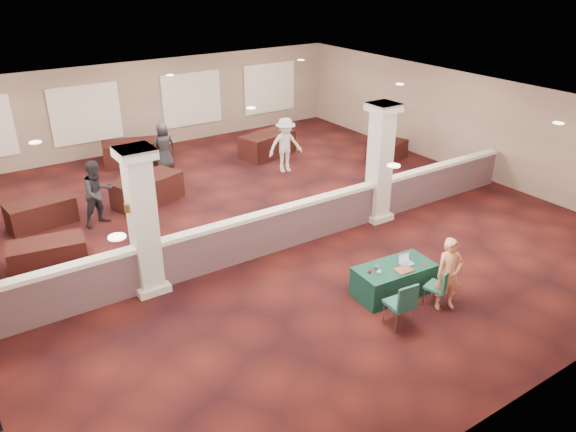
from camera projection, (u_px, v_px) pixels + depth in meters
ground at (254, 225)px, 15.07m from camera, size 16.00×16.00×0.00m
wall_back at (141, 106)px, 20.42m from camera, size 16.00×0.04×3.20m
wall_front at (525, 322)px, 8.38m from camera, size 16.00×0.04×3.20m
wall_right at (462, 122)px, 18.44m from camera, size 0.04×16.00×3.20m
ceiling at (251, 107)px, 13.72m from camera, size 16.00×16.00×0.02m
partition_wall at (285, 226)px, 13.71m from camera, size 15.60×0.28×1.10m
column_left at (143, 221)px, 11.49m from camera, size 0.72×0.72×3.20m
column_right at (380, 162)px, 14.77m from camera, size 0.72×0.72×3.20m
sconce_left at (127, 208)px, 11.19m from camera, size 0.12×0.12×0.18m
sconce_right at (154, 202)px, 11.47m from camera, size 0.12×0.12×0.18m
near_table at (394, 280)px, 11.90m from camera, size 1.77×0.98×0.66m
conf_chair_main at (442, 285)px, 11.37m from camera, size 0.54×0.54×0.87m
conf_chair_side at (403, 302)px, 10.71m from camera, size 0.53×0.54×0.97m
woman at (449, 274)px, 11.23m from camera, size 0.66×0.55×1.56m
far_table_front_left at (48, 255)px, 12.87m from camera, size 1.78×1.08×0.68m
far_table_front_center at (148, 190)px, 16.25m from camera, size 2.17×1.56×0.80m
far_table_front_right at (387, 152)px, 19.62m from camera, size 1.81×1.29×0.66m
far_table_back_left at (41, 213)px, 14.96m from camera, size 1.77×1.02×0.68m
far_table_back_center at (133, 153)px, 19.31m from camera, size 2.19×1.49×0.81m
far_table_back_right at (267, 144)px, 20.17m from camera, size 2.17×1.45×0.81m
attendee_a at (98, 193)px, 14.76m from camera, size 0.96×0.70×1.79m
attendee_b at (285, 145)px, 18.47m from camera, size 1.24×0.74×1.81m
attendee_c at (389, 137)px, 19.35m from camera, size 1.07×1.09×1.76m
attendee_d at (164, 146)px, 18.75m from camera, size 0.81×0.49×1.56m
laptop_base at (406, 264)px, 11.84m from camera, size 0.31×0.23×0.02m
laptop_screen at (404, 257)px, 11.88m from camera, size 0.30×0.03×0.20m
screen_glow at (404, 258)px, 11.88m from camera, size 0.27×0.02×0.17m
knitting at (404, 270)px, 11.60m from camera, size 0.38×0.30×0.03m
yarn_cream at (379, 272)px, 11.45m from camera, size 0.10×0.10×0.10m
yarn_red at (370, 271)px, 11.50m from camera, size 0.09×0.09×0.09m
yarn_grey at (377, 267)px, 11.65m from camera, size 0.09×0.09×0.09m
scissors at (424, 264)px, 11.82m from camera, size 0.11×0.04×0.01m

